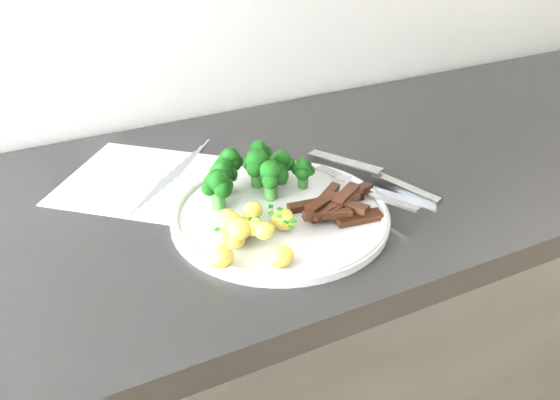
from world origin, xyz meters
TOP-DOWN VIEW (x-y plane):
  - recipe_paper at (-0.19, 1.76)m, footprint 0.36×0.35m
  - plate at (-0.08, 1.59)m, footprint 0.30×0.30m
  - broccoli at (-0.09, 1.66)m, footprint 0.17×0.11m
  - potatoes at (-0.15, 1.55)m, footprint 0.13×0.14m
  - beef_strips at (-0.01, 1.56)m, footprint 0.14×0.10m
  - fork at (0.05, 1.58)m, footprint 0.07×0.17m
  - knife at (0.11, 1.60)m, footprint 0.11×0.22m

SIDE VIEW (x-z plane):
  - recipe_paper at x=-0.19m, z-range 0.88..0.89m
  - plate at x=-0.08m, z-range 0.88..0.90m
  - knife at x=0.11m, z-range 0.88..0.90m
  - fork at x=0.05m, z-range 0.89..0.91m
  - beef_strips at x=-0.01m, z-range 0.89..0.92m
  - potatoes at x=-0.15m, z-range 0.89..0.93m
  - broccoli at x=-0.09m, z-range 0.90..0.96m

